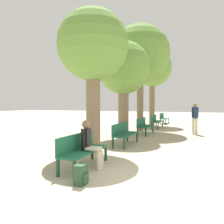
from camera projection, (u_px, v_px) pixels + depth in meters
ground_plane at (158, 187)px, 4.41m from camera, size 80.00×80.00×0.00m
bench_row_0 at (81, 148)px, 5.76m from camera, size 0.54×1.81×0.89m
bench_row_1 at (124, 132)px, 8.90m from camera, size 0.54×1.81×0.89m
bench_row_2 at (144, 125)px, 12.05m from camera, size 0.54×1.81×0.89m
bench_row_3 at (156, 120)px, 15.19m from camera, size 0.54×1.81×0.89m
bench_row_4 at (163, 117)px, 18.33m from camera, size 0.54×1.81×0.89m
tree_row_0 at (93, 48)px, 7.69m from camera, size 2.52×2.52×5.03m
tree_row_1 at (123, 69)px, 10.72m from camera, size 2.60×2.60×4.76m
tree_row_2 at (140, 55)px, 13.62m from camera, size 3.66×3.66×6.61m
tree_row_3 at (152, 68)px, 16.95m from camera, size 2.98×2.98×5.99m
person_seated at (90, 143)px, 5.70m from camera, size 0.57×0.32×1.26m
backpack at (81, 175)px, 4.55m from camera, size 0.24×0.28×0.42m
pedestrian_near at (195, 116)px, 11.98m from camera, size 0.35×0.27×1.74m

